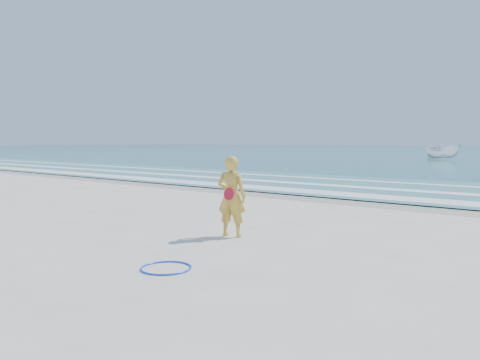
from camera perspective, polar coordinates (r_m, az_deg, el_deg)
The scene contains 9 objects.
ground at distance 10.33m, azimuth -14.13°, elevation -6.99°, with size 400.00×400.00×0.00m, color silver.
wet_sand at distance 17.22m, azimuth 10.54°, elevation -2.24°, with size 400.00×2.40×0.00m, color #B2A893.
shallow at distance 21.73m, azimuth 16.82°, elevation -0.81°, with size 400.00×10.00×0.01m, color #59B7AD.
foam_near at distance 18.37m, azimuth 12.47°, elevation -1.68°, with size 400.00×1.40×0.01m, color white.
foam_mid at distance 20.99m, azimuth 16.00°, elevation -0.95°, with size 400.00×0.90×0.01m, color white.
foam_far at distance 24.05m, azimuth 19.06°, elevation -0.32°, with size 400.00×0.60×0.01m, color white.
hoop at distance 7.85m, azimuth -9.00°, elevation -10.53°, with size 0.83×0.83×0.03m, color #0E47FF.
boat at distance 57.56m, azimuth 23.46°, elevation 3.22°, with size 1.72×4.57×1.76m, color white.
woman at distance 10.15m, azimuth -1.04°, elevation -2.00°, with size 0.74×0.61×1.76m.
Camera 1 is at (8.10, -6.06, 2.08)m, focal length 35.00 mm.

